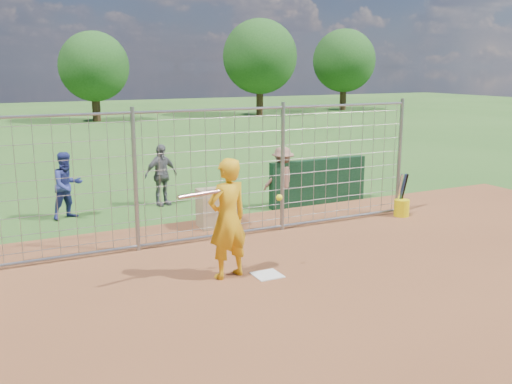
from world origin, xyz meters
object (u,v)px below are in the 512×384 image
bystander_c (283,178)px  bystander_a (67,185)px  equipment_bin (218,208)px  batter (228,219)px  bystander_b (161,175)px  bucket_with_bats (402,205)px

bystander_c → bystander_a: bearing=-14.4°
bystander_a → equipment_bin: bystander_a is taller
bystander_a → equipment_bin: (2.68, -2.09, -0.34)m
batter → bystander_b: 5.17m
bystander_a → batter: bearing=-91.9°
batter → bystander_c: (3.01, 3.60, -0.23)m
bystander_b → bystander_c: size_ratio=1.02×
bystander_a → bucket_with_bats: (6.68, -3.16, -0.49)m
bystander_b → equipment_bin: (0.47, -2.35, -0.34)m
equipment_bin → bystander_c: bearing=26.0°
batter → bystander_b: batter is taller
equipment_bin → bucket_with_bats: bucket_with_bats is taller
bystander_b → bucket_with_bats: bearing=-51.7°
batter → bystander_a: batter is taller
bystander_c → bystander_b: bearing=-30.9°
batter → bucket_with_bats: (5.01, 1.72, -0.71)m
batter → bystander_a: 5.17m
bystander_a → bucket_with_bats: size_ratio=1.52×
batter → bystander_b: bearing=-107.2°
bystander_c → bucket_with_bats: size_ratio=1.50×
bystander_b → equipment_bin: 2.42m
bystander_c → equipment_bin: 2.19m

